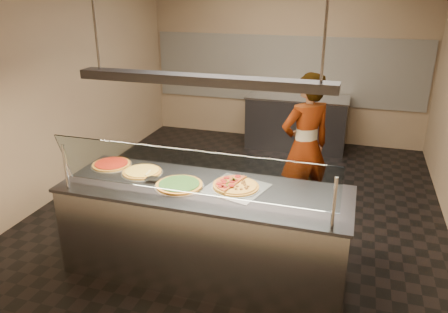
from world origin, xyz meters
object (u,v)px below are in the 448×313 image
(half_pizza_sausage, at_px, (246,187))
(worker, at_px, (305,147))
(heat_lamp_housing, at_px, (202,80))
(half_pizza_pepperoni, at_px, (225,183))
(pizza_cheese, at_px, (142,171))
(pizza_spatula, at_px, (150,175))
(prep_table, at_px, (296,122))
(pizza_tomato, at_px, (112,164))
(perforated_tray, at_px, (236,187))
(pizza_spinach, at_px, (179,185))
(serving_counter, at_px, (205,231))
(sneeze_guard, at_px, (190,173))

(half_pizza_sausage, relative_size, worker, 0.26)
(half_pizza_sausage, distance_m, heat_lamp_housing, 1.07)
(half_pizza_pepperoni, relative_size, half_pizza_sausage, 1.00)
(half_pizza_pepperoni, height_order, pizza_cheese, half_pizza_pepperoni)
(half_pizza_pepperoni, bearing_deg, pizza_spatula, -178.47)
(prep_table, bearing_deg, pizza_spatula, -102.89)
(half_pizza_pepperoni, height_order, prep_table, half_pizza_pepperoni)
(pizza_tomato, relative_size, worker, 0.24)
(perforated_tray, distance_m, worker, 1.50)
(half_pizza_pepperoni, bearing_deg, pizza_tomato, 173.47)
(half_pizza_pepperoni, height_order, worker, worker)
(pizza_cheese, distance_m, worker, 2.00)
(pizza_spatula, relative_size, prep_table, 0.13)
(pizza_cheese, distance_m, pizza_spatula, 0.16)
(worker, bearing_deg, pizza_cheese, 3.20)
(half_pizza_pepperoni, relative_size, pizza_spinach, 0.99)
(prep_table, xyz_separation_m, worker, (0.45, -2.46, 0.43))
(prep_table, bearing_deg, heat_lamp_housing, -94.36)
(serving_counter, bearing_deg, heat_lamp_housing, 90.90)
(perforated_tray, bearing_deg, pizza_spatula, -178.66)
(perforated_tray, bearing_deg, half_pizza_sausage, -0.18)
(prep_table, bearing_deg, half_pizza_pepperoni, -91.74)
(half_pizza_sausage, relative_size, pizza_tomato, 1.10)
(sneeze_guard, relative_size, pizza_cheese, 5.94)
(serving_counter, distance_m, pizza_tomato, 1.24)
(half_pizza_sausage, distance_m, pizza_cheese, 1.11)
(pizza_spatula, bearing_deg, pizza_cheese, 146.74)
(sneeze_guard, xyz_separation_m, half_pizza_pepperoni, (0.18, 0.43, -0.26))
(pizza_spatula, relative_size, worker, 0.13)
(worker, bearing_deg, heat_lamp_housing, 23.96)
(pizza_cheese, bearing_deg, sneeze_guard, -34.24)
(pizza_cheese, bearing_deg, pizza_spinach, -20.87)
(serving_counter, bearing_deg, half_pizza_pepperoni, 24.10)
(sneeze_guard, bearing_deg, pizza_spinach, 127.55)
(sneeze_guard, xyz_separation_m, worker, (0.75, 1.85, -0.33))
(serving_counter, height_order, perforated_tray, perforated_tray)
(half_pizza_sausage, xyz_separation_m, prep_table, (-0.09, 3.88, -0.49))
(pizza_spatula, bearing_deg, serving_counter, -5.97)
(heat_lamp_housing, bearing_deg, pizza_spinach, -170.68)
(worker, bearing_deg, half_pizza_pepperoni, 28.77)
(perforated_tray, bearing_deg, half_pizza_pepperoni, 179.90)
(sneeze_guard, bearing_deg, pizza_tomato, 152.87)
(serving_counter, height_order, half_pizza_pepperoni, half_pizza_pepperoni)
(perforated_tray, height_order, half_pizza_sausage, half_pizza_sausage)
(prep_table, bearing_deg, pizza_spinach, -97.64)
(sneeze_guard, bearing_deg, worker, 67.90)
(worker, bearing_deg, prep_table, -119.20)
(half_pizza_pepperoni, distance_m, pizza_spatula, 0.77)
(half_pizza_pepperoni, distance_m, half_pizza_sausage, 0.21)
(pizza_spinach, bearing_deg, perforated_tray, 13.04)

